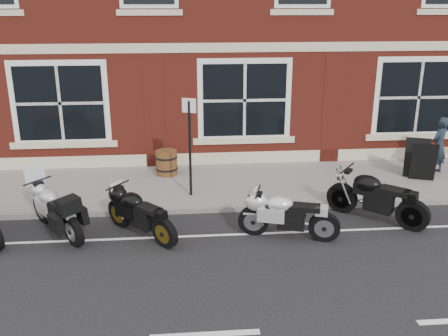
% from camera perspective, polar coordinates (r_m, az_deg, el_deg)
% --- Properties ---
extents(ground, '(80.00, 80.00, 0.00)m').
position_cam_1_polar(ground, '(10.18, -3.04, -8.27)').
color(ground, black).
rests_on(ground, ground).
extents(sidewalk, '(30.00, 3.00, 0.12)m').
position_cam_1_polar(sidewalk, '(12.90, -3.53, -2.00)').
color(sidewalk, slate).
rests_on(sidewalk, ground).
extents(kerb, '(30.00, 0.16, 0.12)m').
position_cam_1_polar(kerb, '(11.44, -3.30, -4.79)').
color(kerb, slate).
rests_on(kerb, ground).
extents(moto_touring_silver, '(1.37, 1.76, 1.38)m').
position_cam_1_polar(moto_touring_silver, '(10.84, -18.63, -4.27)').
color(moto_touring_silver, black).
rests_on(moto_touring_silver, ground).
extents(moto_sport_black, '(1.50, 1.59, 0.92)m').
position_cam_1_polar(moto_sport_black, '(10.28, -9.52, -4.96)').
color(moto_sport_black, black).
rests_on(moto_sport_black, ground).
extents(moto_sport_silver, '(2.00, 0.73, 0.92)m').
position_cam_1_polar(moto_sport_silver, '(10.16, 7.19, -5.15)').
color(moto_sport_silver, black).
rests_on(moto_sport_silver, ground).
extents(moto_naked_black, '(1.78, 1.66, 1.03)m').
position_cam_1_polar(moto_naked_black, '(11.32, 16.92, -2.96)').
color(moto_naked_black, black).
rests_on(moto_naked_black, ground).
extents(pedestrian_left, '(0.68, 0.63, 1.55)m').
position_cam_1_polar(pedestrian_left, '(14.61, 23.35, 2.39)').
color(pedestrian_left, '#19222E').
rests_on(pedestrian_left, sidewalk).
extents(a_board_sign, '(0.74, 0.61, 1.05)m').
position_cam_1_polar(a_board_sign, '(14.00, 21.51, 0.89)').
color(a_board_sign, black).
rests_on(a_board_sign, sidewalk).
extents(barrel_planter, '(0.60, 0.60, 0.67)m').
position_cam_1_polar(barrel_planter, '(13.50, -6.59, 0.63)').
color(barrel_planter, '#422111').
rests_on(barrel_planter, sidewalk).
extents(parking_sign, '(0.32, 0.14, 2.36)m').
position_cam_1_polar(parking_sign, '(11.70, -3.93, 3.15)').
color(parking_sign, black).
rests_on(parking_sign, sidewalk).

